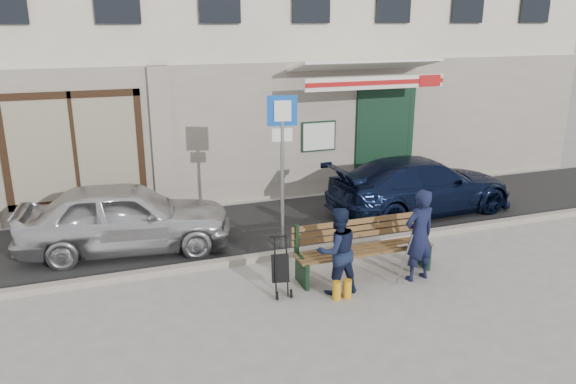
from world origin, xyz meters
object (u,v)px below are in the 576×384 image
bench (362,249)px  stroller (280,270)px  man (419,235)px  car_navy (421,185)px  woman (337,251)px  car_silver (126,217)px  parking_sign (282,148)px

bench → stroller: 1.52m
stroller → man: bearing=6.5°
car_navy → woman: bearing=127.1°
car_silver → car_navy: size_ratio=0.89×
car_silver → bench: (3.62, -2.43, -0.20)m
car_silver → stroller: (2.12, -2.62, -0.24)m
car_navy → bench: bearing=128.7°
man → bench: bearing=-38.4°
parking_sign → bench: bearing=-48.3°
bench → stroller: size_ratio=2.59×
car_navy → parking_sign: bearing=101.6°
car_navy → bench: 3.65m
bench → parking_sign: bearing=121.0°
bench → car_navy: bearing=42.3°
bench → woman: bearing=-146.5°
car_navy → parking_sign: (-3.59, -0.98, 1.33)m
woman → stroller: (-0.85, 0.24, -0.29)m
parking_sign → man: (1.68, -1.93, -1.17)m
parking_sign → stroller: parking_sign is taller
car_silver → bench: bearing=-116.2°
car_silver → parking_sign: (2.73, -0.95, 1.30)m
car_navy → bench: (-2.70, -2.45, -0.16)m
bench → man: man is taller
parking_sign → man: parking_sign is taller
parking_sign → man: 2.82m
car_navy → woman: size_ratio=3.05×
car_silver → parking_sign: parking_sign is taller
parking_sign → car_silver: bearing=171.5°
car_silver → bench: 4.36m
car_navy → woman: woman is taller
parking_sign → woman: parking_sign is taller
car_silver → stroller: 3.38m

